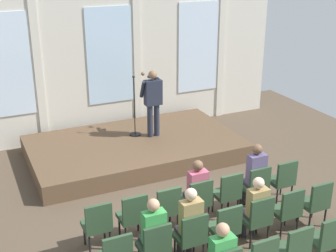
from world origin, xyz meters
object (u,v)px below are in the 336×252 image
object	(u,v)px
chair_r0_c2	(167,206)
chair_r0_c1	(133,214)
chair_r1_c1	(155,245)
audience_r1_c4	(256,206)
chair_r0_c3	(198,199)
chair_r0_c0	(97,223)
chair_r0_c5	(256,185)
chair_r1_c3	(226,226)
chair_r0_c4	(228,192)
audience_r1_c1	(153,231)
chair_r1_c5	(288,209)
mic_stand	(135,122)
speaker	(153,99)
audience_r0_c3	(196,188)
chair_r2_c5	(326,238)
audience_r0_c5	(255,173)
chair_r1_c2	(191,235)
chair_r0_c6	(283,179)
chair_r2_c4	(294,248)
chair_r1_c6	(316,201)
chair_r1_c4	(258,217)
audience_r1_c2	(189,221)

from	to	relation	value
chair_r0_c2	chair_r0_c1	bearing A→B (deg)	180.00
chair_r1_c1	audience_r1_c4	distance (m)	1.94
audience_r1_c4	chair_r0_c3	bearing A→B (deg)	125.85
chair_r0_c0	chair_r1_c1	bearing A→B (deg)	-56.57
chair_r0_c5	chair_r1_c3	size ratio (longest dim) A/B	1.00
chair_r0_c2	chair_r0_c4	distance (m)	1.29
chair_r0_c5	audience_r1_c1	bearing A→B (deg)	-160.86
chair_r1_c5	mic_stand	bearing A→B (deg)	103.88
chair_r0_c1	audience_r1_c1	xyz separation A→B (m)	(0.00, -0.89, 0.20)
speaker	audience_r0_c3	bearing A→B (deg)	-99.18
chair_r0_c4	chair_r1_c5	world-z (taller)	same
audience_r1_c1	chair_r2_c5	bearing A→B (deg)	-22.30
speaker	audience_r0_c5	world-z (taller)	speaker
chair_r1_c2	chair_r2_c5	xyz separation A→B (m)	(1.93, -0.97, 0.00)
chair_r0_c1	audience_r0_c5	size ratio (longest dim) A/B	0.68
chair_r0_c6	chair_r1_c2	bearing A→B (deg)	-159.26
audience_r0_c5	chair_r0_c3	bearing A→B (deg)	-176.52
speaker	chair_r0_c5	distance (m)	3.61
chair_r1_c2	audience_r1_c4	bearing A→B (deg)	3.74
chair_r0_c0	chair_r0_c4	world-z (taller)	same
chair_r2_c4	mic_stand	bearing A→B (deg)	95.11
chair_r0_c0	audience_r0_c5	distance (m)	3.22
chair_r0_c2	chair_r2_c4	distance (m)	2.33
chair_r2_c5	chair_r1_c5	bearing A→B (deg)	90.00
chair_r1_c5	chair_r1_c6	xyz separation A→B (m)	(0.64, 0.00, 0.00)
chair_r0_c2	chair_r0_c5	distance (m)	1.93
audience_r0_c3	chair_r1_c3	world-z (taller)	audience_r0_c3
chair_r0_c2	chair_r0_c6	world-z (taller)	same
chair_r0_c1	chair_r1_c2	size ratio (longest dim) A/B	1.00
chair_r1_c1	chair_r1_c3	world-z (taller)	same
mic_stand	audience_r1_c1	xyz separation A→B (m)	(-1.43, -4.55, -0.03)
chair_r1_c4	chair_r1_c1	bearing A→B (deg)	180.00
chair_r0_c4	chair_r0_c5	distance (m)	0.64
mic_stand	chair_r2_c5	world-z (taller)	mic_stand
speaker	chair_r0_c4	bearing A→B (deg)	-88.27
chair_r0_c3	chair_r1_c4	size ratio (longest dim) A/B	1.00
mic_stand	audience_r0_c5	bearing A→B (deg)	-72.27
audience_r1_c2	chair_r2_c5	world-z (taller)	audience_r1_c2
audience_r0_c3	chair_r0_c5	distance (m)	1.30
audience_r0_c5	audience_r1_c1	size ratio (longest dim) A/B	1.04
audience_r1_c2	audience_r1_c4	distance (m)	1.29
chair_r1_c4	chair_r1_c6	bearing A→B (deg)	0.00
chair_r2_c5	chair_r1_c2	bearing A→B (deg)	153.21
chair_r1_c6	chair_r2_c5	bearing A→B (deg)	-123.43
chair_r1_c2	chair_r2_c4	bearing A→B (deg)	-37.14
chair_r1_c2	chair_r1_c5	bearing A→B (deg)	0.00
audience_r0_c5	chair_r0_c6	size ratio (longest dim) A/B	1.47
chair_r0_c5	chair_r1_c4	distance (m)	1.17
chair_r0_c2	chair_r0_c5	xyz separation A→B (m)	(1.93, 0.00, 0.00)
chair_r0_c5	chair_r1_c4	xyz separation A→B (m)	(-0.64, -0.97, 0.00)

